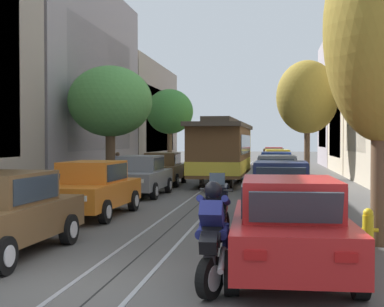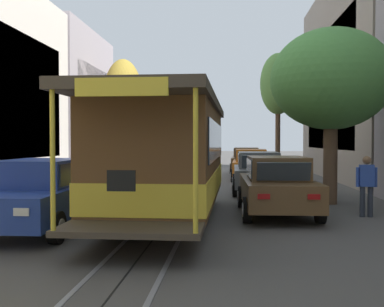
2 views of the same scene
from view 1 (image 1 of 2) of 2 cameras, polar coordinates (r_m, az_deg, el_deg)
The scene contains 21 objects.
ground_plane at distance 26.97m, azimuth 3.00°, elevation -3.28°, with size 160.00×160.00×0.00m, color #4C4947.
trolley_track_rails at distance 29.70m, azimuth 3.50°, elevation -2.84°, with size 1.14×55.58×0.01m.
building_facade_left at distance 30.19m, azimuth -14.22°, elevation 6.85°, with size 4.80×47.28×11.00m.
parked_car_orange_second_left at distance 16.11m, azimuth -10.42°, elevation -3.60°, with size 2.09×4.40×1.58m.
parked_car_grey_mid_left at distance 21.72m, azimuth -5.44°, elevation -2.30°, with size 2.03×4.37×1.58m.
parked_car_brown_fourth_left at distance 26.90m, azimuth -3.10°, elevation -1.58°, with size 2.07×4.39×1.58m.
parked_car_red_near_right at distance 9.12m, azimuth 10.10°, elevation -7.44°, with size 2.10×4.40×1.58m.
parked_car_navy_second_right at distance 16.02m, azimuth 9.25°, elevation -3.62°, with size 2.05×4.38×1.58m.
parked_car_grey_mid_right at distance 22.56m, azimuth 8.83°, elevation -2.17°, with size 2.01×4.37×1.58m.
parked_car_blue_fourth_right at distance 28.92m, azimuth 8.73°, elevation -1.39°, with size 2.03×4.37×1.58m.
parked_car_yellow_fifth_right at distance 35.74m, azimuth 8.87°, elevation -0.86°, with size 2.13×4.42×1.58m.
parked_car_brown_sixth_right at distance 41.63m, azimuth 8.48°, elevation -0.54°, with size 2.03×4.37×1.58m.
parked_car_red_far_right at distance 48.39m, azimuth 8.53°, elevation -0.27°, with size 2.06×4.39×1.58m.
street_tree_kerb_left_second at distance 25.10m, azimuth -8.52°, elevation 5.34°, with size 3.81×3.79×5.56m.
street_tree_kerb_left_mid at distance 37.32m, azimuth -2.35°, elevation 4.35°, with size 3.22×3.03×5.67m.
street_tree_kerb_right_near at distance 12.19m, azimuth 19.13°, elevation 12.02°, with size 2.37×2.51×6.86m.
street_tree_kerb_right_second at distance 32.42m, azimuth 11.92°, elevation 5.75°, with size 3.56×2.93×6.81m.
cable_car_trolley at distance 27.37m, azimuth 3.11°, elevation 0.28°, with size 2.74×9.16×3.28m.
motorcycle_with_rider at distance 8.10m, azimuth 2.29°, elevation -7.90°, with size 0.53×1.88×1.69m.
pedestrian_on_left_pavement at distance 27.60m, azimuth -7.76°, elevation -1.30°, with size 0.55×0.25×1.61m.
fire_hydrant at distance 11.57m, azimuth 17.87°, elevation -7.49°, with size 0.40×0.22×0.84m.
Camera 1 is at (2.49, -7.73, 2.20)m, focal length 51.19 mm.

